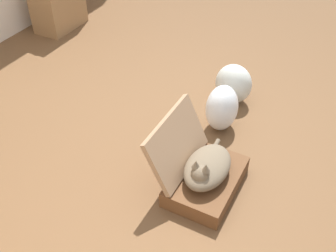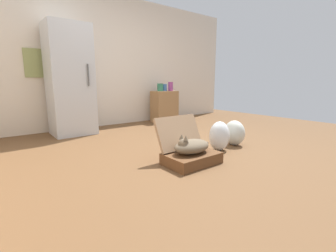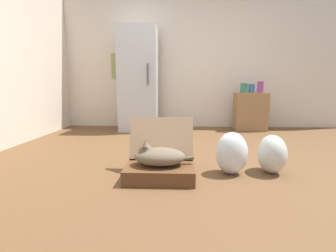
% 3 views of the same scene
% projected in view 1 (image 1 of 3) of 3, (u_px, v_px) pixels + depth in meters
% --- Properties ---
extents(ground_plane, '(7.68, 7.68, 0.00)m').
position_uv_depth(ground_plane, '(155.00, 131.00, 3.20)').
color(ground_plane, brown).
rests_on(ground_plane, ground).
extents(suitcase_base, '(0.59, 0.40, 0.12)m').
position_uv_depth(suitcase_base, '(206.00, 181.00, 2.71)').
color(suitcase_base, brown).
rests_on(suitcase_base, ground).
extents(suitcase_lid, '(0.59, 0.21, 0.38)m').
position_uv_depth(suitcase_lid, '(177.00, 143.00, 2.62)').
color(suitcase_lid, '#9B7756').
rests_on(suitcase_lid, suitcase_base).
extents(cat, '(0.52, 0.28, 0.22)m').
position_uv_depth(cat, '(207.00, 167.00, 2.61)').
color(cat, brown).
rests_on(cat, suitcase_base).
extents(plastic_bag_white, '(0.29, 0.25, 0.39)m').
position_uv_depth(plastic_bag_white, '(222.00, 108.00, 3.12)').
color(plastic_bag_white, silver).
rests_on(plastic_bag_white, ground).
extents(plastic_bag_clear, '(0.25, 0.31, 0.36)m').
position_uv_depth(plastic_bag_clear, '(233.00, 84.00, 3.40)').
color(plastic_bag_clear, silver).
rests_on(plastic_bag_clear, ground).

